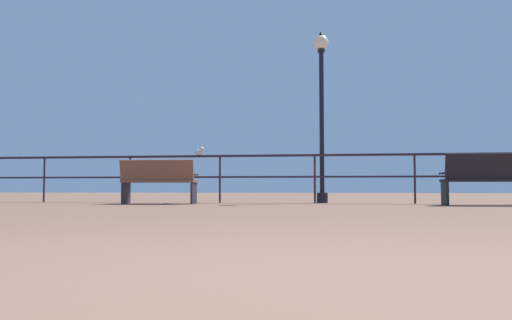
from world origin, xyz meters
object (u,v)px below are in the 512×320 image
(bench_near_right, at_px, (489,177))
(lamppost_center, at_px, (322,99))
(seagull_on_rail, at_px, (200,151))
(bench_near_left, at_px, (159,179))

(bench_near_right, relative_size, lamppost_center, 0.44)
(bench_near_right, xyz_separation_m, lamppost_center, (-3.11, 1.12, 1.73))
(bench_near_right, xyz_separation_m, seagull_on_rail, (-5.77, 0.88, 0.59))
(bench_near_left, bearing_deg, seagull_on_rail, 54.01)
(lamppost_center, distance_m, seagull_on_rail, 2.91)
(bench_near_left, distance_m, lamppost_center, 3.90)
(seagull_on_rail, bearing_deg, bench_near_left, -125.99)
(bench_near_right, bearing_deg, lamppost_center, 160.18)
(lamppost_center, bearing_deg, bench_near_right, -19.82)
(bench_near_left, height_order, seagull_on_rail, seagull_on_rail)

